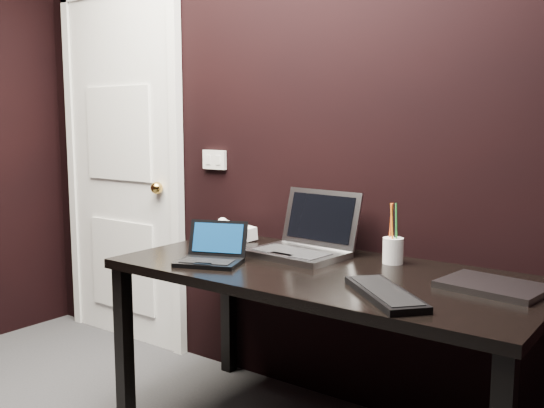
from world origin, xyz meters
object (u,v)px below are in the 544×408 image
Objects in this scene: desk at (324,288)px; mobile_phone at (207,242)px; netbook at (212,255)px; closed_laptop at (493,286)px; desk_phone at (233,232)px; door at (122,168)px; pen_cup at (393,249)px; ext_keyboard at (385,293)px; silver_laptop at (303,243)px.

mobile_phone reaches higher than desk.
netbook is (-0.43, -0.19, 0.11)m from desk.
desk is 4.60× the size of closed_laptop.
closed_laptop is 1.31m from desk_phone.
door is 8.52× the size of pen_cup.
pen_cup is at bearing 112.32° from ext_keyboard.
silver_laptop reaches higher than closed_laptop.
ext_keyboard is 1.02m from mobile_phone.
desk is 0.48m from netbook.
mobile_phone is at bearing 168.00° from ext_keyboard.
door is 2.31m from closed_laptop.
silver_laptop is 0.84m from closed_laptop.
closed_laptop is (0.63, 0.10, 0.09)m from desk.
pen_cup is (0.61, 0.44, 0.03)m from netbook.
silver_laptop reaches higher than ext_keyboard.
desk_phone is 2.52× the size of mobile_phone.
door is 5.05× the size of silver_laptop.
closed_laptop is 1.58× the size of desk_phone.
mobile_phone is (-0.63, 0.00, 0.11)m from desk.
door reaches higher than mobile_phone.
door is at bearing 167.18° from desk.
pen_cup is (0.18, 0.25, 0.14)m from desk.
mobile_phone is (-0.99, 0.21, 0.02)m from ext_keyboard.
netbook is 1.27× the size of pen_cup.
netbook is at bearing -122.64° from silver_laptop.
desk_phone is (0.98, -0.14, -0.26)m from door.
ext_keyboard is (0.37, -0.21, 0.09)m from desk.
desk is at bearing -12.82° from door.
netbook reaches higher than desk.
door is 1.85m from pen_cup.
door is at bearing 159.86° from mobile_phone.
closed_laptop is at bearing 49.56° from ext_keyboard.
netbook is 0.41m from silver_laptop.
ext_keyboard is at bearing -29.89° from desk.
desk is 0.29m from silver_laptop.
ext_keyboard is at bearing -33.12° from silver_laptop.
door is 1.02m from desk_phone.
door is 1.26× the size of desk.
desk_phone reaches higher than desk.
desk is 7.26× the size of desk_phone.
netbook is 1.36× the size of desk_phone.
door is at bearing 163.79° from ext_keyboard.
silver_laptop is 1.06× the size of ext_keyboard.
door is at bearing 173.01° from closed_laptop.
desk is 0.64m from closed_laptop.
mobile_phone is at bearing -20.14° from door.
closed_laptop is 0.48m from pen_cup.
closed_laptop is 1.47× the size of pen_cup.
mobile_phone is (-0.42, -0.16, -0.02)m from silver_laptop.
mobile_phone is at bearing -175.63° from closed_laptop.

